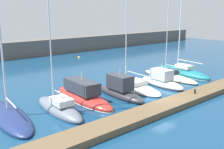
{
  "coord_description": "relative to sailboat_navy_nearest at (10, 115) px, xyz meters",
  "views": [
    {
      "loc": [
        -20.08,
        -15.89,
        8.88
      ],
      "look_at": [
        -2.5,
        4.63,
        2.41
      ],
      "focal_mm": 42.29,
      "sensor_mm": 36.0,
      "label": 1
    }
  ],
  "objects": [
    {
      "name": "mooring_buoy_yellow",
      "position": [
        21.51,
        21.88,
        -0.35
      ],
      "size": [
        0.51,
        0.51,
        0.51
      ],
      "primitive_type": "sphere",
      "color": "yellow",
      "rests_on": "ground_plane"
    },
    {
      "name": "motorboat_red_third",
      "position": [
        7.56,
        0.2,
        0.16
      ],
      "size": [
        2.84,
        9.63,
        3.31
      ],
      "rotation": [
        0.0,
        0.0,
        1.54
      ],
      "color": "#B72D28",
      "rests_on": "ground_plane"
    },
    {
      "name": "sailboat_sand_seventh",
      "position": [
        21.82,
        0.09,
        -0.1
      ],
      "size": [
        3.24,
        9.57,
        17.16
      ],
      "rotation": [
        0.0,
        0.0,
        1.48
      ],
      "color": "beige",
      "rests_on": "ground_plane"
    },
    {
      "name": "sailboat_ivory_fifth",
      "position": [
        14.42,
        -0.04,
        -0.08
      ],
      "size": [
        3.86,
        9.67,
        19.94
      ],
      "rotation": [
        0.0,
        0.0,
        1.49
      ],
      "color": "silver",
      "rests_on": "ground_plane"
    },
    {
      "name": "ground_plane",
      "position": [
        13.05,
        -5.6,
        -0.35
      ],
      "size": [
        120.0,
        120.0,
        0.0
      ],
      "primitive_type": "plane",
      "color": "navy"
    },
    {
      "name": "dock_bollard",
      "position": [
        16.7,
        -7.12,
        0.41
      ],
      "size": [
        0.2,
        0.2,
        0.44
      ],
      "primitive_type": "cylinder",
      "color": "black",
      "rests_on": "dock_pier"
    },
    {
      "name": "sailboat_slate_second",
      "position": [
        4.03,
        -1.16,
        -0.02
      ],
      "size": [
        2.44,
        7.77,
        13.52
      ],
      "rotation": [
        0.0,
        0.0,
        1.52
      ],
      "color": "slate",
      "rests_on": "ground_plane"
    },
    {
      "name": "dock_pier",
      "position": [
        13.05,
        -7.12,
        -0.08
      ],
      "size": [
        30.51,
        2.33,
        0.54
      ],
      "primitive_type": "cube",
      "color": "brown",
      "rests_on": "ground_plane"
    },
    {
      "name": "sailboat_teal_eighth",
      "position": [
        24.91,
        0.1,
        0.02
      ],
      "size": [
        3.72,
        9.77,
        17.8
      ],
      "rotation": [
        0.0,
        0.0,
        1.45
      ],
      "color": "#19707F",
      "rests_on": "ground_plane"
    },
    {
      "name": "sailboat_navy_nearest",
      "position": [
        0.0,
        0.0,
        0.0
      ],
      "size": [
        3.45,
        9.44,
        20.3
      ],
      "rotation": [
        0.0,
        0.0,
        1.47
      ],
      "color": "navy",
      "rests_on": "ground_plane"
    },
    {
      "name": "motorboat_white_sixth",
      "position": [
        17.98,
        -1.67,
        0.21
      ],
      "size": [
        2.55,
        6.8,
        3.1
      ],
      "rotation": [
        0.0,
        0.0,
        1.49
      ],
      "color": "white",
      "rests_on": "ground_plane"
    },
    {
      "name": "breakwater_seawall",
      "position": [
        13.05,
        29.98,
        1.25
      ],
      "size": [
        108.0,
        3.51,
        3.2
      ],
      "primitive_type": "cube",
      "color": "#5B5651",
      "rests_on": "ground_plane"
    },
    {
      "name": "motorboat_charcoal_fourth",
      "position": [
        11.23,
        -1.49,
        0.35
      ],
      "size": [
        2.23,
        7.12,
        3.29
      ],
      "rotation": [
        0.0,
        0.0,
        1.53
      ],
      "color": "#2D2D33",
      "rests_on": "ground_plane"
    }
  ]
}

